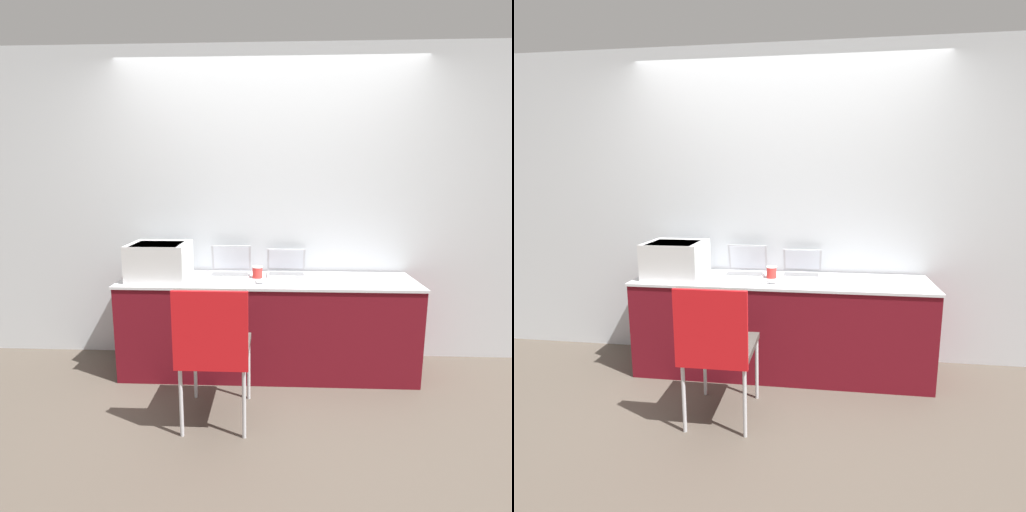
% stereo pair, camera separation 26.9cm
% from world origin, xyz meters
% --- Properties ---
extents(ground_plane, '(14.00, 14.00, 0.00)m').
position_xyz_m(ground_plane, '(0.00, 0.00, 0.00)').
color(ground_plane, brown).
extents(wall_back, '(8.00, 0.05, 2.60)m').
position_xyz_m(wall_back, '(0.00, 0.62, 1.30)').
color(wall_back, silver).
rests_on(wall_back, ground_plane).
extents(table, '(2.31, 0.58, 0.77)m').
position_xyz_m(table, '(0.00, 0.28, 0.38)').
color(table, maroon).
rests_on(table, ground_plane).
extents(printer, '(0.45, 0.42, 0.28)m').
position_xyz_m(printer, '(-0.86, 0.28, 0.92)').
color(printer, silver).
rests_on(printer, table).
extents(laptop_left, '(0.33, 0.28, 0.23)m').
position_xyz_m(laptop_left, '(-0.31, 0.42, 0.82)').
color(laptop_left, '#B7B7BC').
rests_on(laptop_left, table).
extents(laptop_right, '(0.32, 0.28, 0.21)m').
position_xyz_m(laptop_right, '(0.15, 0.45, 0.81)').
color(laptop_right, '#B7B7BC').
rests_on(laptop_right, table).
extents(external_keyboard, '(0.43, 0.13, 0.02)m').
position_xyz_m(external_keyboard, '(-0.34, 0.16, 0.78)').
color(external_keyboard, silver).
rests_on(external_keyboard, table).
extents(coffee_cup, '(0.08, 0.08, 0.09)m').
position_xyz_m(coffee_cup, '(-0.08, 0.32, 0.81)').
color(coffee_cup, red).
rests_on(coffee_cup, table).
extents(mouse, '(0.07, 0.05, 0.03)m').
position_xyz_m(mouse, '(-0.06, 0.14, 0.78)').
color(mouse, silver).
rests_on(mouse, table).
extents(chair, '(0.44, 0.50, 0.93)m').
position_xyz_m(chair, '(-0.31, -0.52, 0.58)').
color(chair, '#4C4742').
rests_on(chair, ground_plane).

